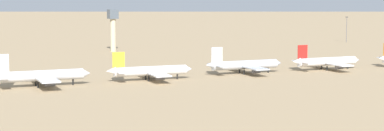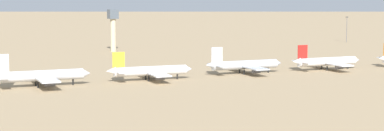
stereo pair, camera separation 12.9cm
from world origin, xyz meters
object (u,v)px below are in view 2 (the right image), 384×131
Objects in this scene: parked_jet_white_3 at (40,76)px; light_pole_west at (347,28)px; control_tower at (113,26)px; parked_jet_white_5 at (244,65)px; parked_jet_yellow_4 at (150,71)px; parked_jet_red_6 at (326,62)px.

light_pole_west is at bearing 29.63° from parked_jet_white_3.
control_tower is 1.41× the size of light_pole_west.
parked_jet_white_3 reaches higher than parked_jet_white_5.
control_tower is at bearing 82.68° from parked_jet_yellow_4.
parked_jet_yellow_4 is 124.84m from control_tower.
light_pole_west is at bearing 51.57° from parked_jet_red_6.
parked_jet_yellow_4 is at bearing -103.21° from control_tower.
light_pole_west reaches higher than parked_jet_red_6.
parked_jet_yellow_4 reaches higher than parked_jet_red_6.
parked_jet_red_6 is at bearing -131.95° from light_pole_west.
parked_jet_red_6 is (83.47, -2.79, -0.05)m from parked_jet_yellow_4.
parked_jet_red_6 is at bearing -66.05° from control_tower.
control_tower reaches higher than light_pole_west.
control_tower is at bearing 62.91° from parked_jet_white_3.
parked_jet_yellow_4 is 1.48× the size of control_tower.
parked_jet_white_3 is at bearing -178.73° from parked_jet_red_6.
parked_jet_white_5 is at bearing 177.48° from parked_jet_red_6.
parked_jet_yellow_4 is 2.08× the size of light_pole_west.
light_pole_west is at bearing 42.03° from parked_jet_white_5.
parked_jet_red_6 is (39.69, -4.20, -0.08)m from parked_jet_white_5.
control_tower is at bearing 117.47° from parked_jet_red_6.
parked_jet_white_3 reaches higher than parked_jet_yellow_4.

